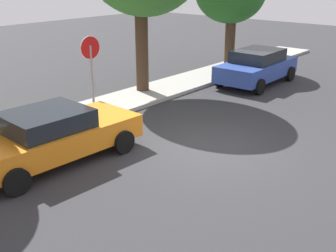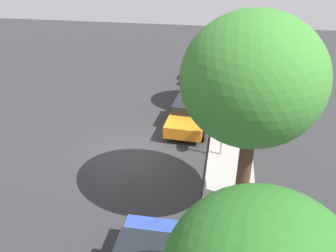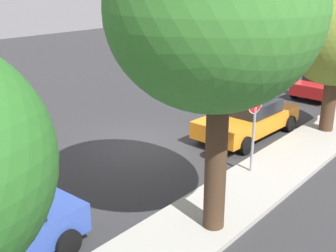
# 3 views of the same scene
# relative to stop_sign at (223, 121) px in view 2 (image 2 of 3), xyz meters

# --- Properties ---
(ground_plane) EXTENTS (60.00, 60.00, 0.00)m
(ground_plane) POSITION_rel_stop_sign_xyz_m (0.38, -4.44, -1.87)
(ground_plane) COLOR #2D2D30
(sidewalk_curb) EXTENTS (32.00, 2.04, 0.14)m
(sidewalk_curb) POSITION_rel_stop_sign_xyz_m (0.38, 0.46, -1.80)
(sidewalk_curb) COLOR #9E9B93
(sidewalk_curb) RESTS_ON ground_plane
(stop_sign) EXTENTS (0.76, 0.08, 2.73)m
(stop_sign) POSITION_rel_stop_sign_xyz_m (0.00, 0.00, 0.00)
(stop_sign) COLOR gray
(stop_sign) RESTS_ON ground_plane
(parked_car_orange) EXTENTS (4.66, 2.27, 1.39)m
(parked_car_orange) POSITION_rel_stop_sign_xyz_m (-2.93, -1.84, -1.16)
(parked_car_orange) COLOR orange
(parked_car_orange) RESTS_ON ground_plane
(parked_car_red) EXTENTS (3.98, 2.14, 1.34)m
(parked_car_red) POSITION_rel_stop_sign_xyz_m (-10.41, -1.82, -1.19)
(parked_car_red) COLOR red
(parked_car_red) RESTS_ON ground_plane
(street_tree_mid_block) EXTENTS (4.45, 4.45, 7.18)m
(street_tree_mid_block) POSITION_rel_stop_sign_xyz_m (3.32, 0.71, 3.19)
(street_tree_mid_block) COLOR #422D1E
(street_tree_mid_block) RESTS_ON ground_plane
(street_tree_far) EXTENTS (3.42, 3.42, 5.20)m
(street_tree_far) POSITION_rel_stop_sign_xyz_m (-5.28, 0.22, 1.63)
(street_tree_far) COLOR #422D1E
(street_tree_far) RESTS_ON ground_plane
(fire_hydrant) EXTENTS (0.30, 0.22, 0.72)m
(fire_hydrant) POSITION_rel_stop_sign_xyz_m (-9.17, -0.25, -1.51)
(fire_hydrant) COLOR red
(fire_hydrant) RESTS_ON ground_plane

